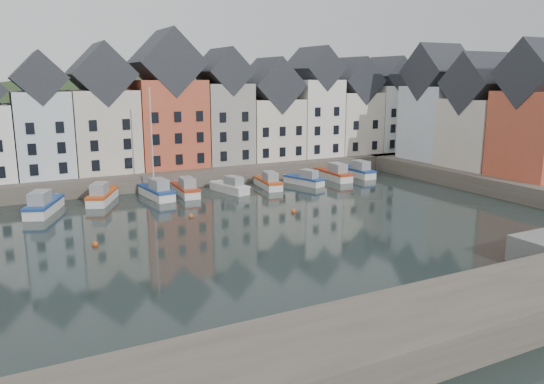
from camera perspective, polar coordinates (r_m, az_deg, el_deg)
ground at (r=47.51m, az=-0.94°, el=-4.41°), size 260.00×260.00×0.00m
far_quay at (r=74.66m, az=-11.35°, el=2.25°), size 90.00×16.00×2.00m
right_quay at (r=73.24m, az=24.72°, el=1.18°), size 14.00×54.00×2.00m
near_wall at (r=24.82m, az=1.35°, el=-18.24°), size 50.00×6.00×2.00m
hillside at (r=103.74m, az=-15.00°, el=-5.94°), size 153.60×70.40×64.00m
far_terrace at (r=72.80m, az=-8.71°, el=8.35°), size 72.37×8.16×17.78m
right_terrace at (r=74.72m, az=21.71°, el=7.76°), size 8.30×24.25×16.36m
mooring_buoys at (r=50.68m, az=-7.71°, el=-3.28°), size 20.50×5.50×0.50m
boat_b at (r=58.91m, az=-23.38°, el=-1.36°), size 4.65×7.26×2.67m
boat_c at (r=61.78m, az=-17.82°, el=-0.38°), size 4.63×6.84×2.53m
boat_d at (r=62.40m, az=-12.27°, el=0.12°), size 2.78×6.86×12.77m
boat_e at (r=63.30m, az=-9.26°, el=0.32°), size 2.28×6.45×2.44m
boat_f at (r=64.17m, az=-4.51°, el=0.55°), size 3.24×6.12×2.25m
boat_g at (r=66.64m, az=-0.40°, el=1.05°), size 2.72×6.36×2.36m
boat_h at (r=68.76m, az=3.55°, el=1.34°), size 3.41×6.04×2.21m
boat_i at (r=72.50m, az=6.72°, el=1.93°), size 2.28×6.77×2.57m
boat_j at (r=75.33m, az=9.14°, el=2.24°), size 2.07×6.62×2.54m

